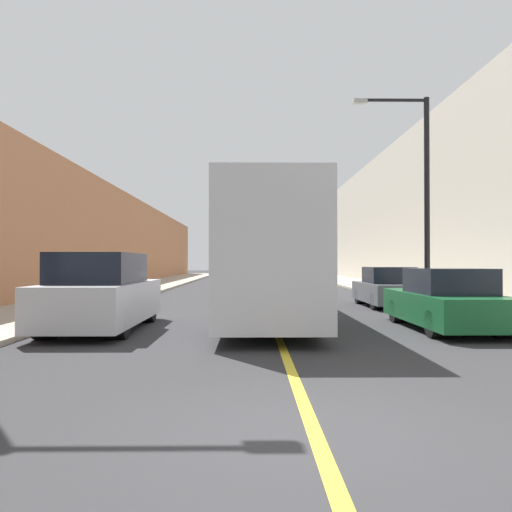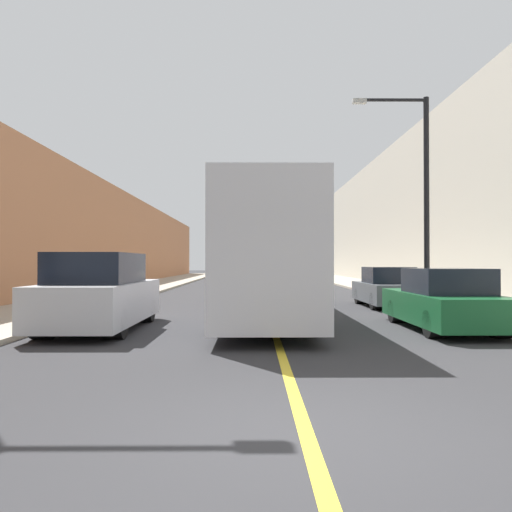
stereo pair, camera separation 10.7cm
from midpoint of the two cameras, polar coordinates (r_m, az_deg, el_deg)
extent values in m
plane|color=#2D2D30|center=(5.07, 6.58, -20.01)|extent=(200.00, 200.00, 0.00)
cube|color=#A89E8C|center=(35.48, -11.72, -3.32)|extent=(3.93, 72.00, 0.12)
cube|color=#A89E8C|center=(35.72, 12.74, -3.30)|extent=(3.93, 72.00, 0.12)
cube|color=#B2724C|center=(36.46, -17.83, 1.93)|extent=(4.00, 72.00, 6.69)
cube|color=#B7B2A3|center=(36.95, 18.74, 4.60)|extent=(4.00, 72.00, 10.17)
cube|color=gold|center=(34.80, 0.55, -3.49)|extent=(0.16, 72.00, 0.01)
cube|color=silver|center=(15.42, 0.99, 0.14)|extent=(2.40, 12.26, 3.27)
cube|color=black|center=(9.36, 1.90, 4.21)|extent=(2.04, 0.04, 1.47)
cylinder|color=black|center=(11.69, -3.18, -6.69)|extent=(0.53, 0.92, 0.92)
cylinder|color=black|center=(11.75, 6.05, -6.66)|extent=(0.53, 0.92, 0.92)
cylinder|color=black|center=(19.26, -2.08, -4.34)|extent=(0.53, 0.92, 0.92)
cylinder|color=black|center=(19.30, 3.50, -4.34)|extent=(0.53, 0.92, 0.92)
cube|color=silver|center=(13.03, -17.11, -5.04)|extent=(2.00, 4.98, 0.97)
cube|color=black|center=(12.76, -17.42, -1.31)|extent=(1.76, 2.74, 0.73)
cube|color=black|center=(10.70, -20.91, -5.06)|extent=(1.70, 0.04, 0.44)
cylinder|color=black|center=(11.88, -22.91, -7.13)|extent=(0.44, 0.68, 0.68)
cylinder|color=black|center=(11.38, -15.58, -7.45)|extent=(0.44, 0.68, 0.68)
cylinder|color=black|center=(14.76, -18.30, -5.89)|extent=(0.44, 0.68, 0.68)
cylinder|color=black|center=(14.36, -12.34, -6.05)|extent=(0.44, 0.68, 0.68)
cube|color=#145128|center=(13.37, 20.83, -5.52)|extent=(1.85, 4.61, 0.73)
cube|color=black|center=(13.12, 21.18, -2.67)|extent=(1.63, 2.08, 0.62)
cube|color=black|center=(11.28, 25.04, -5.75)|extent=(1.57, 0.04, 0.33)
cylinder|color=black|center=(11.81, 20.07, -7.32)|extent=(0.41, 0.62, 0.62)
cylinder|color=black|center=(12.39, 26.39, -6.98)|extent=(0.41, 0.62, 0.62)
cylinder|color=black|center=(14.51, 16.10, -6.10)|extent=(0.41, 0.62, 0.62)
cylinder|color=black|center=(14.98, 21.43, -5.91)|extent=(0.41, 0.62, 0.62)
cube|color=#51565B|center=(19.52, 14.84, -4.04)|extent=(1.79, 4.21, 0.71)
cube|color=black|center=(19.29, 15.00, -2.12)|extent=(1.57, 1.90, 0.60)
cube|color=black|center=(17.52, 16.63, -4.00)|extent=(1.52, 0.04, 0.32)
cylinder|color=black|center=(18.09, 13.80, -5.04)|extent=(0.39, 0.62, 0.62)
cylinder|color=black|center=(18.48, 18.01, -4.93)|extent=(0.39, 0.62, 0.62)
cylinder|color=black|center=(20.63, 12.01, -4.51)|extent=(0.39, 0.62, 0.62)
cylinder|color=black|center=(20.97, 15.75, -4.44)|extent=(0.39, 0.62, 0.62)
cylinder|color=black|center=(19.43, 19.06, 5.99)|extent=(0.20, 0.20, 7.62)
cylinder|color=black|center=(19.85, 15.53, 16.81)|extent=(2.45, 0.12, 0.12)
cube|color=#999993|center=(19.54, 11.91, 16.92)|extent=(0.50, 0.24, 0.16)
camera|label=1|loc=(0.05, -89.87, 0.00)|focal=35.00mm
camera|label=2|loc=(0.05, 90.13, 0.00)|focal=35.00mm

